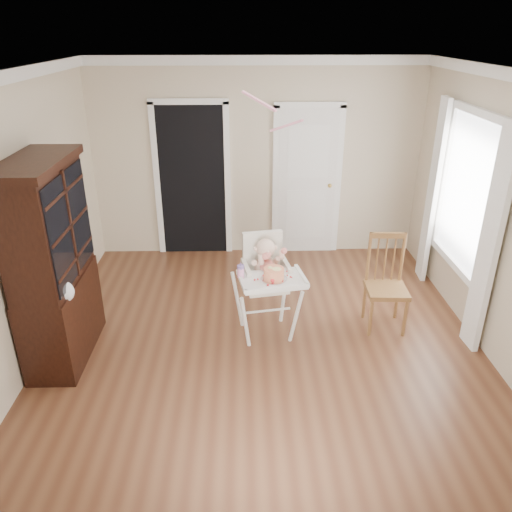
{
  "coord_description": "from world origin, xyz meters",
  "views": [
    {
      "loc": [
        -0.19,
        -4.28,
        3.03
      ],
      "look_at": [
        -0.07,
        0.19,
        0.97
      ],
      "focal_mm": 35.0,
      "sensor_mm": 36.0,
      "label": 1
    }
  ],
  "objects_px": {
    "high_chair": "(266,275)",
    "dining_chair": "(386,286)",
    "china_cabinet": "(53,264)",
    "cake": "(274,274)",
    "sippy_cup": "(241,271)"
  },
  "relations": [
    {
      "from": "sippy_cup",
      "to": "dining_chair",
      "type": "xyz_separation_m",
      "value": [
        1.56,
        0.35,
        -0.37
      ]
    },
    {
      "from": "cake",
      "to": "china_cabinet",
      "type": "bearing_deg",
      "value": -178.77
    },
    {
      "from": "cake",
      "to": "sippy_cup",
      "type": "relative_size",
      "value": 1.5
    },
    {
      "from": "high_chair",
      "to": "cake",
      "type": "distance_m",
      "value": 0.3
    },
    {
      "from": "high_chair",
      "to": "cake",
      "type": "height_order",
      "value": "high_chair"
    },
    {
      "from": "sippy_cup",
      "to": "cake",
      "type": "bearing_deg",
      "value": -6.47
    },
    {
      "from": "cake",
      "to": "dining_chair",
      "type": "relative_size",
      "value": 0.25
    },
    {
      "from": "dining_chair",
      "to": "high_chair",
      "type": "bearing_deg",
      "value": -171.61
    },
    {
      "from": "china_cabinet",
      "to": "dining_chair",
      "type": "relative_size",
      "value": 1.92
    },
    {
      "from": "high_chair",
      "to": "china_cabinet",
      "type": "bearing_deg",
      "value": 178.34
    },
    {
      "from": "china_cabinet",
      "to": "dining_chair",
      "type": "bearing_deg",
      "value": 7.44
    },
    {
      "from": "cake",
      "to": "dining_chair",
      "type": "xyz_separation_m",
      "value": [
        1.24,
        0.39,
        -0.36
      ]
    },
    {
      "from": "high_chair",
      "to": "dining_chair",
      "type": "distance_m",
      "value": 1.33
    },
    {
      "from": "high_chair",
      "to": "china_cabinet",
      "type": "height_order",
      "value": "china_cabinet"
    },
    {
      "from": "sippy_cup",
      "to": "china_cabinet",
      "type": "relative_size",
      "value": 0.09
    }
  ]
}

